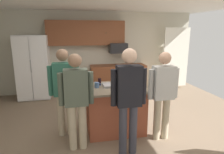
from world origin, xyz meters
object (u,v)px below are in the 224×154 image
object	(u,v)px
microwave_over_range	(118,48)
person_guest_left	(76,96)
person_elder_center	(129,95)
person_guest_by_door	(163,91)
person_guest_right	(64,87)
glass_pilsner	(100,82)
kitchen_island	(115,109)
mug_ceramic_white	(130,82)
mug_blue_stoneware	(97,85)
glass_stout_tall	(141,86)
refrigerator	(34,67)
serving_tray	(114,85)

from	to	relation	value
microwave_over_range	person_guest_left	world-z (taller)	person_guest_left
person_elder_center	person_guest_by_door	bearing A→B (deg)	-68.98
person_guest_right	glass_pilsner	distance (m)	0.71
kitchen_island	mug_ceramic_white	xyz separation A→B (m)	(0.36, 0.15, 0.50)
person_guest_left	mug_ceramic_white	bearing A→B (deg)	-3.30
person_guest_by_door	mug_blue_stoneware	bearing A→B (deg)	7.87
glass_stout_tall	microwave_over_range	bearing A→B (deg)	85.39
refrigerator	person_elder_center	xyz separation A→B (m)	(1.98, -3.29, 0.07)
person_elder_center	glass_stout_tall	xyz separation A→B (m)	(0.39, 0.56, -0.02)
microwave_over_range	glass_stout_tall	world-z (taller)	microwave_over_range
glass_stout_tall	serving_tray	bearing A→B (deg)	144.15
mug_ceramic_white	person_elder_center	bearing A→B (deg)	-108.25
glass_pilsner	mug_ceramic_white	size ratio (longest dim) A/B	1.03
person_guest_right	serving_tray	size ratio (longest dim) A/B	3.81
person_elder_center	person_guest_right	bearing A→B (deg)	47.87
microwave_over_range	glass_pilsner	distance (m)	2.62
refrigerator	mug_blue_stoneware	size ratio (longest dim) A/B	13.92
mug_ceramic_white	glass_pilsner	bearing A→B (deg)	175.99
glass_stout_tall	serving_tray	size ratio (longest dim) A/B	0.32
refrigerator	person_guest_left	bearing A→B (deg)	-68.45
serving_tray	person_elder_center	bearing A→B (deg)	-87.03
glass_pilsner	kitchen_island	bearing A→B (deg)	-34.66
glass_stout_tall	mug_blue_stoneware	bearing A→B (deg)	160.61
glass_stout_tall	serving_tray	distance (m)	0.54
microwave_over_range	person_guest_by_door	bearing A→B (deg)	-87.93
glass_pilsner	microwave_over_range	bearing A→B (deg)	68.64
refrigerator	kitchen_island	bearing A→B (deg)	-52.00
glass_stout_tall	serving_tray	world-z (taller)	glass_stout_tall
microwave_over_range	mug_ceramic_white	bearing A→B (deg)	-97.15
person_guest_left	glass_stout_tall	distance (m)	1.22
person_guest_left	glass_pilsner	world-z (taller)	person_guest_left
person_guest_by_door	person_elder_center	bearing A→B (deg)	56.01
person_guest_right	glass_stout_tall	xyz separation A→B (m)	(1.40, -0.27, 0.02)
person_guest_by_door	mug_blue_stoneware	world-z (taller)	person_guest_by_door
kitchen_island	person_elder_center	bearing A→B (deg)	-87.24
person_guest_by_door	mug_ceramic_white	xyz separation A→B (m)	(-0.42, 0.64, 0.03)
glass_stout_tall	glass_pilsner	xyz separation A→B (m)	(-0.71, 0.45, -0.00)
person_guest_by_door	glass_stout_tall	size ratio (longest dim) A/B	11.80
person_guest_by_door	person_elder_center	world-z (taller)	person_elder_center
person_elder_center	microwave_over_range	bearing A→B (deg)	-13.13
glass_stout_tall	glass_pilsner	size ratio (longest dim) A/B	1.00
refrigerator	microwave_over_range	bearing A→B (deg)	2.60
serving_tray	refrigerator	bearing A→B (deg)	128.63
person_guest_left	serving_tray	world-z (taller)	person_guest_left
refrigerator	serving_tray	distance (m)	3.09
person_guest_by_door	serving_tray	xyz separation A→B (m)	(-0.78, 0.55, 0.00)
kitchen_island	glass_stout_tall	bearing A→B (deg)	-30.45
glass_stout_tall	mug_ceramic_white	size ratio (longest dim) A/B	1.03
person_guest_right	glass_pilsner	world-z (taller)	person_guest_right
refrigerator	glass_pilsner	distance (m)	2.83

